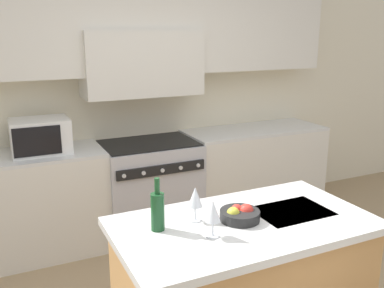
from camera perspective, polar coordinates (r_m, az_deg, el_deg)
back_cabinetry at (r=4.23m, az=-7.30°, el=10.21°), size 10.00×0.46×2.70m
back_counter at (r=4.25m, az=-5.76°, el=-5.62°), size 3.96×0.62×0.93m
range_stove at (r=4.24m, az=-5.66°, el=-5.79°), size 0.91×0.70×0.92m
microwave at (r=3.88m, az=-19.58°, el=1.02°), size 0.48×0.38×0.30m
wine_bottle at (r=2.29m, az=-4.61°, el=-8.81°), size 0.07×0.07×0.29m
wine_glass_near at (r=2.21m, az=2.79°, el=-9.05°), size 0.08×0.08×0.20m
wine_glass_far at (r=2.38m, az=0.43°, el=-7.20°), size 0.08×0.08×0.20m
fruit_bowl at (r=2.44m, az=6.40°, el=-9.28°), size 0.23×0.23×0.09m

